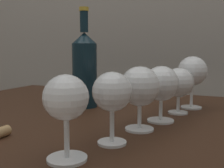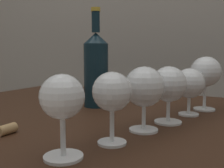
{
  "view_description": "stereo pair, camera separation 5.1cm",
  "coord_description": "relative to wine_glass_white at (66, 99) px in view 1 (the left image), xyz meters",
  "views": [
    {
      "loc": [
        0.27,
        -0.69,
        0.88
      ],
      "look_at": [
        0.07,
        -0.22,
        0.82
      ],
      "focal_mm": 43.26,
      "sensor_mm": 36.0,
      "label": 1
    },
    {
      "loc": [
        0.32,
        -0.66,
        0.88
      ],
      "look_at": [
        0.07,
        -0.22,
        0.82
      ],
      "focal_mm": 43.26,
      "sensor_mm": 36.0,
      "label": 2
    }
  ],
  "objects": [
    {
      "name": "wine_glass_port",
      "position": [
        0.11,
        0.41,
        -0.01
      ],
      "size": [
        0.08,
        0.08,
        0.13
      ],
      "color": "white",
      "rests_on": "dining_table"
    },
    {
      "name": "dining_table",
      "position": [
        -0.03,
        0.32,
        -0.18
      ],
      "size": [
        1.37,
        0.89,
        0.71
      ],
      "color": "#382114",
      "rests_on": "ground_plane"
    },
    {
      "name": "wine_glass_pinot",
      "position": [
        0.13,
        0.5,
        0.01
      ],
      "size": [
        0.09,
        0.09,
        0.16
      ],
      "color": "white",
      "rests_on": "dining_table"
    },
    {
      "name": "wine_glass_amber",
      "position": [
        0.08,
        0.3,
        -0.01
      ],
      "size": [
        0.09,
        0.09,
        0.14
      ],
      "color": "white",
      "rests_on": "dining_table"
    },
    {
      "name": "wine_bottle",
      "position": [
        -0.19,
        0.39,
        0.02
      ],
      "size": [
        0.08,
        0.08,
        0.31
      ],
      "color": "#0F232D",
      "rests_on": "dining_table"
    },
    {
      "name": "wine_glass_merlot",
      "position": [
        0.06,
        0.21,
        -0.0
      ],
      "size": [
        0.09,
        0.09,
        0.15
      ],
      "color": "white",
      "rests_on": "dining_table"
    },
    {
      "name": "cork",
      "position": [
        -0.19,
        0.04,
        -0.09
      ],
      "size": [
        0.02,
        0.04,
        0.02
      ],
      "primitive_type": "cylinder",
      "rotation": [
        1.57,
        0.0,
        0.0
      ],
      "color": "tan",
      "rests_on": "dining_table"
    },
    {
      "name": "wine_glass_white",
      "position": [
        0.0,
        0.0,
        0.0
      ],
      "size": [
        0.07,
        0.07,
        0.14
      ],
      "color": "white",
      "rests_on": "dining_table"
    },
    {
      "name": "wine_glass_empty",
      "position": [
        0.04,
        0.1,
        -0.0
      ],
      "size": [
        0.08,
        0.08,
        0.14
      ],
      "color": "white",
      "rests_on": "dining_table"
    }
  ]
}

